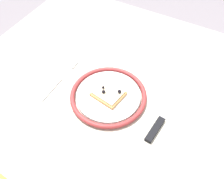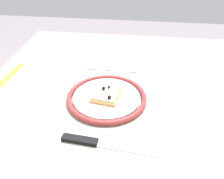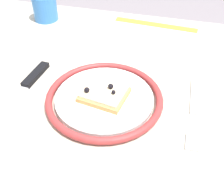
{
  "view_description": "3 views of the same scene",
  "coord_description": "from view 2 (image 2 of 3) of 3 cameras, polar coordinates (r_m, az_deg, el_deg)",
  "views": [
    {
      "loc": [
        0.23,
        -0.46,
        1.39
      ],
      "look_at": [
        -0.0,
        -0.03,
        0.79
      ],
      "focal_mm": 40.51,
      "sensor_mm": 36.0,
      "label": 1
    },
    {
      "loc": [
        0.54,
        0.05,
        1.18
      ],
      "look_at": [
        -0.02,
        -0.02,
        0.78
      ],
      "focal_mm": 37.31,
      "sensor_mm": 36.0,
      "label": 2
    },
    {
      "loc": [
        -0.14,
        0.37,
        1.15
      ],
      "look_at": [
        -0.03,
        -0.04,
        0.79
      ],
      "focal_mm": 45.14,
      "sensor_mm": 36.0,
      "label": 3
    }
  ],
  "objects": [
    {
      "name": "fork",
      "position": [
        0.86,
        -0.51,
        4.94
      ],
      "size": [
        0.02,
        0.2,
        0.0
      ],
      "color": "#BCBCBC",
      "rests_on": "dining_table"
    },
    {
      "name": "pizza_slice_near",
      "position": [
        0.7,
        -1.36,
        -1.15
      ],
      "size": [
        0.1,
        0.09,
        0.03
      ],
      "color": "tan",
      "rests_on": "plate"
    },
    {
      "name": "measuring_tape",
      "position": [
        0.87,
        -25.1,
        1.8
      ],
      "size": [
        0.25,
        0.04,
        0.0
      ],
      "primitive_type": "cube",
      "rotation": [
        0.0,
        0.0,
        -0.07
      ],
      "color": "yellow",
      "rests_on": "dining_table"
    },
    {
      "name": "plate",
      "position": [
        0.7,
        -1.35,
        -1.95
      ],
      "size": [
        0.24,
        0.24,
        0.02
      ],
      "color": "white",
      "rests_on": "dining_table"
    },
    {
      "name": "knife",
      "position": [
        0.58,
        -4.75,
        -12.78
      ],
      "size": [
        0.04,
        0.24,
        0.01
      ],
      "color": "silver",
      "rests_on": "dining_table"
    },
    {
      "name": "dining_table",
      "position": [
        0.75,
        1.62,
        -8.22
      ],
      "size": [
        1.06,
        0.92,
        0.75
      ],
      "color": "#BCB29E",
      "rests_on": "ground_plane"
    }
  ]
}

